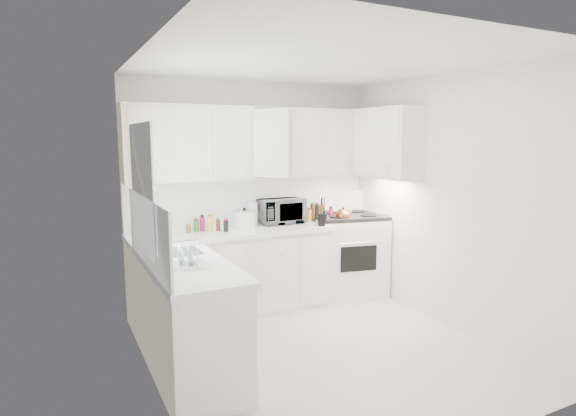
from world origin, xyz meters
TOP-DOWN VIEW (x-y plane):
  - floor at (0.00, 0.00)m, footprint 3.20×3.20m
  - ceiling at (0.00, 0.00)m, footprint 3.20×3.20m
  - wall_back at (0.00, 1.60)m, footprint 3.00×0.00m
  - wall_front at (0.00, -1.60)m, footprint 3.00×0.00m
  - wall_left at (-1.50, 0.00)m, footprint 0.00×3.20m
  - wall_right at (1.50, 0.00)m, footprint 0.00×3.20m
  - window_blinds at (-1.48, 0.35)m, footprint 0.06×0.96m
  - lower_cabinets_back at (-0.39, 1.30)m, footprint 2.22×0.60m
  - lower_cabinets_left at (-1.20, 0.20)m, footprint 0.60×1.60m
  - countertop_back at (-0.39, 1.29)m, footprint 2.24×0.64m
  - countertop_left at (-1.19, 0.20)m, footprint 0.64×1.62m
  - backsplash_back at (0.00, 1.59)m, footprint 2.98×0.02m
  - backsplash_left at (-1.49, 0.20)m, footprint 0.02×1.60m
  - upper_cabinets_back at (0.00, 1.44)m, footprint 3.00×0.33m
  - upper_cabinets_right at (1.33, 0.82)m, footprint 0.33×0.90m
  - sink at (-1.19, 0.55)m, footprint 0.42×0.38m
  - stove at (1.13, 1.28)m, footprint 0.97×0.85m
  - tea_kettle at (0.95, 1.12)m, footprint 0.23×0.19m
  - frying_pan at (1.31, 1.44)m, footprint 0.33×0.51m
  - microwave at (0.28, 1.46)m, footprint 0.53×0.30m
  - rice_cooker at (-0.23, 1.33)m, footprint 0.30×0.30m
  - paper_towel at (-0.08, 1.45)m, footprint 0.12×0.12m
  - utensil_crock at (0.64, 1.08)m, footprint 0.14×0.14m
  - dish_rack at (-1.26, 0.05)m, footprint 0.42×0.36m
  - spice_left_0 at (-0.85, 1.42)m, footprint 0.06×0.06m
  - spice_left_1 at (-0.78, 1.33)m, footprint 0.06×0.06m
  - spice_left_2 at (-0.70, 1.42)m, footprint 0.06×0.06m
  - spice_left_3 at (-0.62, 1.33)m, footprint 0.06×0.06m
  - spice_left_4 at (-0.55, 1.42)m, footprint 0.06×0.06m
  - spice_left_5 at (-0.47, 1.33)m, footprint 0.06×0.06m
  - sauce_right_0 at (0.58, 1.46)m, footprint 0.06×0.06m
  - sauce_right_1 at (0.64, 1.40)m, footprint 0.06×0.06m
  - sauce_right_2 at (0.69, 1.46)m, footprint 0.06×0.06m
  - sauce_right_3 at (0.74, 1.40)m, footprint 0.06×0.06m
  - sauce_right_4 at (0.80, 1.46)m, footprint 0.06×0.06m
  - sauce_right_5 at (0.85, 1.40)m, footprint 0.06×0.06m
  - sauce_right_6 at (0.91, 1.46)m, footprint 0.06×0.06m

SIDE VIEW (x-z plane):
  - floor at x=0.00m, z-range 0.00..0.00m
  - lower_cabinets_back at x=-0.39m, z-range 0.00..0.90m
  - lower_cabinets_left at x=-1.20m, z-range 0.00..0.90m
  - stove at x=1.13m, z-range 0.00..1.30m
  - countertop_back at x=-0.39m, z-range 0.90..0.95m
  - countertop_left at x=-1.19m, z-range 0.90..0.95m
  - frying_pan at x=1.31m, z-range 0.95..0.99m
  - spice_left_0 at x=-0.85m, z-range 0.95..1.08m
  - spice_left_1 at x=-0.78m, z-range 0.95..1.08m
  - spice_left_2 at x=-0.70m, z-range 0.95..1.08m
  - spice_left_3 at x=-0.62m, z-range 0.95..1.08m
  - spice_left_4 at x=-0.55m, z-range 0.95..1.08m
  - spice_left_5 at x=-0.47m, z-range 0.95..1.08m
  - sauce_right_0 at x=0.58m, z-range 0.95..1.14m
  - sauce_right_1 at x=0.64m, z-range 0.95..1.14m
  - sauce_right_2 at x=0.69m, z-range 0.95..1.14m
  - sauce_right_3 at x=0.74m, z-range 0.95..1.14m
  - sauce_right_4 at x=0.80m, z-range 0.95..1.14m
  - sauce_right_5 at x=0.85m, z-range 0.95..1.14m
  - sauce_right_6 at x=0.91m, z-range 0.95..1.14m
  - tea_kettle at x=0.95m, z-range 0.94..1.15m
  - dish_rack at x=-1.26m, z-range 0.95..1.15m
  - rice_cooker at x=-0.23m, z-range 0.95..1.18m
  - sink at x=-1.19m, z-range 0.92..1.22m
  - paper_towel at x=-0.08m, z-range 0.95..1.22m
  - utensil_crock at x=0.64m, z-range 0.95..1.29m
  - microwave at x=0.28m, z-range 0.95..1.31m
  - backsplash_back at x=0.00m, z-range 0.95..1.50m
  - backsplash_left at x=-1.49m, z-range 0.95..1.50m
  - wall_back at x=0.00m, z-range -0.20..2.80m
  - wall_front at x=0.00m, z-range -0.20..2.80m
  - wall_left at x=-1.50m, z-range -0.30..2.90m
  - wall_right at x=1.50m, z-range -0.30..2.90m
  - upper_cabinets_back at x=0.00m, z-range 1.10..1.90m
  - upper_cabinets_right at x=1.33m, z-range 1.10..1.90m
  - window_blinds at x=-1.48m, z-range 1.02..2.08m
  - ceiling at x=0.00m, z-range 2.60..2.60m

